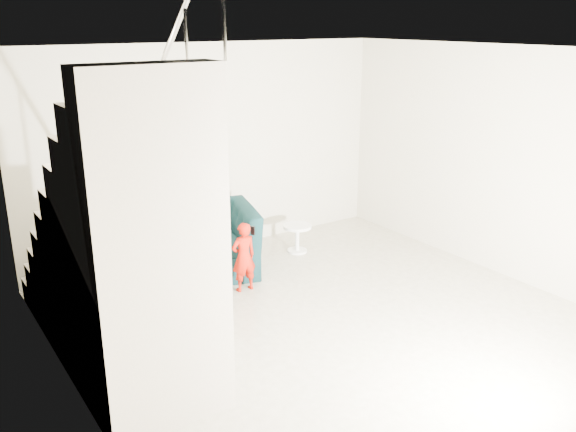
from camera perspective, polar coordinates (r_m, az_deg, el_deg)
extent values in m
plane|color=gray|center=(6.22, 5.12, -10.57)|extent=(5.50, 5.50, 0.00)
plane|color=silver|center=(5.48, 5.93, 15.09)|extent=(5.50, 5.50, 0.00)
plane|color=#BEB59B|center=(7.95, -7.20, 6.11)|extent=(5.00, 0.00, 5.00)
plane|color=#BEB59B|center=(4.62, -19.35, -3.60)|extent=(0.00, 5.50, 5.50)
plane|color=#BEB59B|center=(7.50, 20.50, 4.39)|extent=(0.00, 5.50, 5.50)
imported|color=black|center=(7.48, -7.82, -2.30)|extent=(1.48, 1.37, 0.79)
imported|color=#AB0505|center=(6.90, -4.17, -3.84)|extent=(0.30, 0.20, 0.81)
cylinder|color=white|center=(8.03, 0.87, -0.98)|extent=(0.38, 0.38, 0.04)
cylinder|color=white|center=(8.09, 0.87, -2.24)|extent=(0.06, 0.06, 0.34)
cylinder|color=white|center=(8.15, 0.86, -3.26)|extent=(0.26, 0.26, 0.03)
cube|color=#ADA089|center=(7.30, -19.52, -5.95)|extent=(1.00, 0.30, 0.27)
cube|color=#ADA089|center=(6.98, -18.98, -5.80)|extent=(1.00, 0.30, 0.54)
cube|color=#ADA089|center=(6.66, -18.39, -5.63)|extent=(1.00, 0.30, 0.81)
cube|color=#ADA089|center=(6.34, -17.74, -5.45)|extent=(1.00, 0.30, 1.08)
cube|color=#ADA089|center=(6.02, -17.03, -5.25)|extent=(1.00, 0.30, 1.35)
cube|color=#ADA089|center=(5.70, -16.23, -5.03)|extent=(1.00, 0.30, 1.62)
cube|color=#ADA089|center=(5.38, -15.35, -4.77)|extent=(1.00, 0.30, 1.89)
cube|color=#ADA089|center=(5.07, -14.35, -4.49)|extent=(1.00, 0.30, 2.16)
cube|color=#ADA089|center=(4.75, -13.22, -4.16)|extent=(1.00, 0.30, 2.43)
cube|color=#ADA089|center=(4.44, -11.93, -3.79)|extent=(1.00, 0.30, 2.70)
cylinder|color=silver|center=(5.62, -13.12, 10.19)|extent=(0.04, 3.03, 2.73)
cylinder|color=silver|center=(7.42, -16.41, -2.20)|extent=(0.04, 0.04, 1.00)
cube|color=black|center=(7.71, -8.98, 0.16)|extent=(0.39, 0.19, 0.39)
cube|color=black|center=(7.21, -11.77, -2.44)|extent=(0.05, 0.53, 0.59)
cube|color=black|center=(6.84, -3.31, -1.36)|extent=(0.04, 0.05, 0.10)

